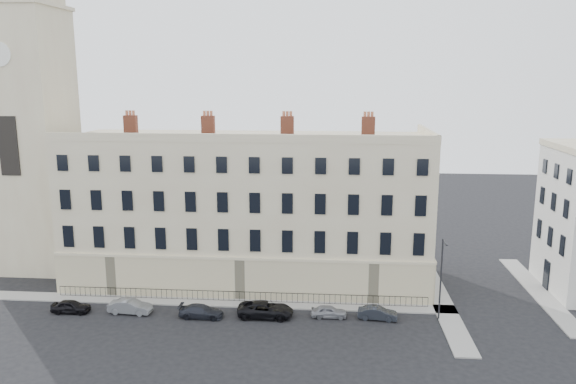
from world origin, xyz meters
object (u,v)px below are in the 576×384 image
car_a (71,306)px  streetlamp (441,276)px  car_d (266,310)px  car_f (377,313)px  car_c (201,311)px  car_e (329,312)px  car_b (130,306)px

car_a → streetlamp: size_ratio=0.47×
car_d → car_f: car_d is taller
car_c → car_e: size_ratio=1.24×
car_d → car_f: 9.84m
car_f → car_b: bearing=97.5°
car_b → car_f: car_b is taller
car_b → car_d: (12.21, 0.19, 0.05)m
car_d → streetlamp: 15.55m
car_c → streetlamp: size_ratio=0.53×
car_b → streetlamp: bearing=-84.9°
car_b → car_a: bearing=96.9°
car_d → car_f: (9.83, 0.27, -0.12)m
car_a → car_b: size_ratio=0.89×
car_b → car_d: 12.21m
car_d → car_a: bearing=92.2°
car_b → car_e: bearing=-84.7°
car_b → streetlamp: (27.37, 0.72, 3.45)m
car_b → car_c: (6.57, -0.39, -0.07)m
streetlamp → car_e: bearing=-177.8°
car_f → streetlamp: streetlamp is taller
car_e → car_d: bearing=91.6°
car_a → car_f: (27.40, 0.77, -0.02)m
car_d → car_e: 5.60m
car_a → car_b: 5.38m
streetlamp → car_b: bearing=-177.4°
car_d → streetlamp: bearing=-87.5°
car_c → car_d: car_d is taller
car_a → car_b: bearing=-88.0°
car_b → car_e: car_b is taller
car_b → car_c: size_ratio=0.98×
car_e → car_f: car_f is taller
car_a → car_f: bearing=-89.7°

